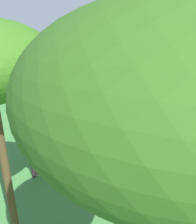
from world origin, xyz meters
TOP-DOWN VIEW (x-y plane):
  - ground_plane at (0.00, 0.00)m, footprint 36.00×36.00m
  - shade_umbrella at (2.18, 2.42)m, footprint 3.59×3.59m
  - patio_dining_table at (2.18, 2.42)m, footprint 1.78×1.30m
  - patio_chair_east_end at (2.61, 3.68)m, footprint 0.55×0.54m
  - patio_chair_near_hut at (1.74, 1.17)m, footprint 0.55×0.54m
  - guest_beside_umbrella at (4.22, 2.70)m, footprint 0.55×0.41m
  - guest_behind_table at (1.09, 3.94)m, footprint 0.35×0.58m
  - standing_watcher at (-2.54, -3.42)m, footprint 0.46×0.47m
  - striped_lounge_chair at (0.55, -0.39)m, footprint 0.64×0.87m
  - zebra_nearest_camera at (2.11, -1.94)m, footprint 0.93×2.23m
  - zebra_by_umbrella at (-2.77, -0.82)m, footprint 1.88×1.28m
  - acacia_tree_far_lawn at (4.21, 8.42)m, footprint 2.57×2.57m
  - brick_patio_kerb at (3.90, -2.87)m, footprint 0.50×2.81m

SIDE VIEW (x-z plane):
  - ground_plane at x=0.00m, z-range 0.00..0.00m
  - brick_patio_kerb at x=3.90m, z-range 0.00..0.08m
  - striped_lounge_chair at x=0.55m, z-range -0.06..0.57m
  - patio_chair_east_end at x=2.61m, z-range 0.07..0.97m
  - patio_chair_near_hut at x=1.74m, z-range 0.07..0.97m
  - patio_dining_table at x=2.18m, z-range 0.29..1.03m
  - zebra_nearest_camera at x=2.11m, z-range 0.21..1.72m
  - zebra_by_umbrella at x=-2.77m, z-range 0.23..1.77m
  - standing_watcher at x=-2.54m, z-range 0.17..1.83m
  - guest_behind_table at x=1.09m, z-range 0.17..1.89m
  - guest_beside_umbrella at x=4.22m, z-range 0.18..1.90m
  - shade_umbrella at x=2.18m, z-range 1.17..4.26m
  - acacia_tree_far_lawn at x=4.21m, z-range 1.88..7.29m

